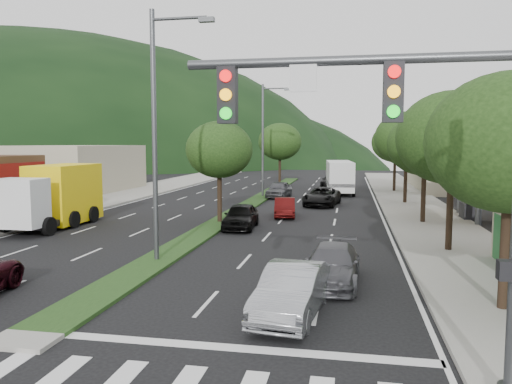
% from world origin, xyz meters
% --- Properties ---
extents(ground, '(160.00, 160.00, 0.00)m').
position_xyz_m(ground, '(0.00, 0.00, 0.00)').
color(ground, black).
rests_on(ground, ground).
extents(sidewalk_right, '(5.00, 90.00, 0.15)m').
position_xyz_m(sidewalk_right, '(12.50, 25.00, 0.07)').
color(sidewalk_right, gray).
rests_on(sidewalk_right, ground).
extents(sidewalk_left, '(6.00, 90.00, 0.15)m').
position_xyz_m(sidewalk_left, '(-13.00, 25.00, 0.07)').
color(sidewalk_left, gray).
rests_on(sidewalk_left, ground).
extents(median, '(1.60, 56.00, 0.12)m').
position_xyz_m(median, '(0.00, 28.00, 0.06)').
color(median, black).
rests_on(median, ground).
extents(traffic_signal, '(6.12, 0.40, 7.00)m').
position_xyz_m(traffic_signal, '(9.03, -1.54, 4.65)').
color(traffic_signal, '#47494C').
rests_on(traffic_signal, ground).
extents(bldg_left_far, '(9.00, 14.00, 4.60)m').
position_xyz_m(bldg_left_far, '(-19.00, 34.00, 2.30)').
color(bldg_left_far, '#B0A98C').
rests_on(bldg_left_far, ground).
extents(bldg_right_far, '(10.00, 16.00, 5.20)m').
position_xyz_m(bldg_right_far, '(19.50, 44.00, 2.60)').
color(bldg_right_far, '#B0A98C').
rests_on(bldg_right_far, ground).
extents(hill_far, '(176.00, 132.00, 82.00)m').
position_xyz_m(hill_far, '(-80.00, 110.00, 0.00)').
color(hill_far, black).
rests_on(hill_far, ground).
extents(tree_r_a, '(4.60, 4.60, 6.63)m').
position_xyz_m(tree_r_a, '(12.00, 4.00, 4.82)').
color(tree_r_a, black).
rests_on(tree_r_a, sidewalk_right).
extents(tree_r_b, '(4.80, 4.80, 6.94)m').
position_xyz_m(tree_r_b, '(12.00, 12.00, 5.04)').
color(tree_r_b, black).
rests_on(tree_r_b, sidewalk_right).
extents(tree_r_c, '(4.40, 4.40, 6.48)m').
position_xyz_m(tree_r_c, '(12.00, 20.00, 4.75)').
color(tree_r_c, black).
rests_on(tree_r_c, sidewalk_right).
extents(tree_r_d, '(5.00, 5.00, 7.17)m').
position_xyz_m(tree_r_d, '(12.00, 30.00, 5.18)').
color(tree_r_d, black).
rests_on(tree_r_d, sidewalk_right).
extents(tree_r_e, '(4.60, 4.60, 6.71)m').
position_xyz_m(tree_r_e, '(12.00, 40.00, 4.89)').
color(tree_r_e, black).
rests_on(tree_r_e, sidewalk_right).
extents(tree_med_near, '(4.00, 4.00, 6.02)m').
position_xyz_m(tree_med_near, '(0.00, 18.00, 4.43)').
color(tree_med_near, black).
rests_on(tree_med_near, median).
extents(tree_med_far, '(4.80, 4.80, 6.94)m').
position_xyz_m(tree_med_far, '(0.00, 44.00, 5.01)').
color(tree_med_far, black).
rests_on(tree_med_far, median).
extents(streetlight_near, '(2.60, 0.25, 10.00)m').
position_xyz_m(streetlight_near, '(0.21, 8.00, 5.58)').
color(streetlight_near, '#47494C').
rests_on(streetlight_near, ground).
extents(streetlight_mid, '(2.60, 0.25, 10.00)m').
position_xyz_m(streetlight_mid, '(0.21, 33.00, 5.58)').
color(streetlight_mid, '#47494C').
rests_on(streetlight_mid, ground).
extents(sedan_silver, '(1.97, 4.45, 1.42)m').
position_xyz_m(sedan_silver, '(6.14, 2.66, 0.71)').
color(sedan_silver, '#A0A2A7').
rests_on(sedan_silver, ground).
extents(car_queue_a, '(1.86, 4.24, 1.42)m').
position_xyz_m(car_queue_a, '(1.65, 16.42, 0.71)').
color(car_queue_a, black).
rests_on(car_queue_a, ground).
extents(car_queue_b, '(1.98, 4.51, 1.29)m').
position_xyz_m(car_queue_b, '(7.14, 6.20, 0.64)').
color(car_queue_b, '#4C4C51').
rests_on(car_queue_b, ground).
extents(car_queue_c, '(1.77, 3.88, 1.23)m').
position_xyz_m(car_queue_c, '(3.50, 21.42, 0.62)').
color(car_queue_c, '#4D0D0C').
rests_on(car_queue_c, ground).
extents(car_queue_d, '(2.96, 5.33, 1.41)m').
position_xyz_m(car_queue_d, '(5.58, 27.82, 0.71)').
color(car_queue_d, black).
rests_on(car_queue_d, ground).
extents(car_queue_e, '(2.14, 4.44, 1.46)m').
position_xyz_m(car_queue_e, '(1.50, 32.82, 0.73)').
color(car_queue_e, '#4B4B50').
rests_on(car_queue_e, ground).
extents(car_queue_f, '(2.33, 4.74, 1.33)m').
position_xyz_m(car_queue_f, '(5.63, 44.94, 0.66)').
color(car_queue_f, black).
rests_on(car_queue_f, ground).
extents(box_truck, '(2.85, 7.22, 3.55)m').
position_xyz_m(box_truck, '(-9.00, 15.13, 1.68)').
color(box_truck, white).
rests_on(box_truck, ground).
extents(motorhome, '(3.12, 8.21, 3.09)m').
position_xyz_m(motorhome, '(6.68, 37.68, 1.64)').
color(motorhome, silver).
rests_on(motorhome, ground).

